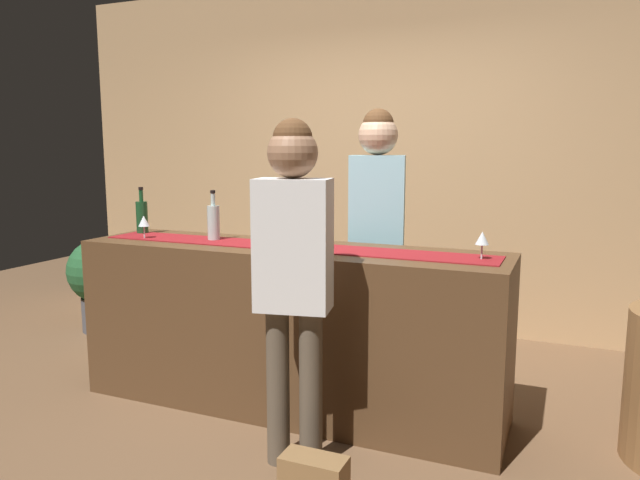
# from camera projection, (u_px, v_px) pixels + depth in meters

# --- Properties ---
(ground_plane) EXTENTS (10.00, 10.00, 0.00)m
(ground_plane) POSITION_uv_depth(u_px,v_px,m) (289.00, 406.00, 3.52)
(ground_plane) COLOR brown
(back_wall) EXTENTS (6.00, 0.12, 2.90)m
(back_wall) POSITION_uv_depth(u_px,v_px,m) (387.00, 154.00, 5.03)
(back_wall) COLOR tan
(back_wall) RESTS_ON ground
(bar_counter) EXTENTS (2.47, 0.60, 0.95)m
(bar_counter) POSITION_uv_depth(u_px,v_px,m) (288.00, 328.00, 3.45)
(bar_counter) COLOR #543821
(bar_counter) RESTS_ON ground
(counter_runner_cloth) EXTENTS (2.34, 0.28, 0.01)m
(counter_runner_cloth) POSITION_uv_depth(u_px,v_px,m) (288.00, 246.00, 3.38)
(counter_runner_cloth) COLOR maroon
(counter_runner_cloth) RESTS_ON bar_counter
(wine_bottle_green) EXTENTS (0.07, 0.07, 0.30)m
(wine_bottle_green) POSITION_uv_depth(u_px,v_px,m) (142.00, 216.00, 3.87)
(wine_bottle_green) COLOR #194723
(wine_bottle_green) RESTS_ON bar_counter
(wine_bottle_clear) EXTENTS (0.07, 0.07, 0.30)m
(wine_bottle_clear) POSITION_uv_depth(u_px,v_px,m) (214.00, 222.00, 3.59)
(wine_bottle_clear) COLOR #B2C6C1
(wine_bottle_clear) RESTS_ON bar_counter
(wine_glass_near_customer) EXTENTS (0.07, 0.07, 0.14)m
(wine_glass_near_customer) POSITION_uv_depth(u_px,v_px,m) (144.00, 222.00, 3.64)
(wine_glass_near_customer) COLOR silver
(wine_glass_near_customer) RESTS_ON bar_counter
(wine_glass_mid_counter) EXTENTS (0.07, 0.07, 0.14)m
(wine_glass_mid_counter) POSITION_uv_depth(u_px,v_px,m) (482.00, 239.00, 2.95)
(wine_glass_mid_counter) COLOR silver
(wine_glass_mid_counter) RESTS_ON bar_counter
(bartender) EXTENTS (0.38, 0.27, 1.74)m
(bartender) POSITION_uv_depth(u_px,v_px,m) (377.00, 215.00, 3.75)
(bartender) COLOR #26262B
(bartender) RESTS_ON ground
(customer_sipping) EXTENTS (0.37, 0.26, 1.64)m
(customer_sipping) POSITION_uv_depth(u_px,v_px,m) (293.00, 259.00, 2.73)
(customer_sipping) COLOR brown
(customer_sipping) RESTS_ON ground
(potted_plant_tall) EXTENTS (0.53, 0.53, 0.77)m
(potted_plant_tall) POSITION_uv_depth(u_px,v_px,m) (101.00, 278.00, 4.93)
(potted_plant_tall) COLOR #4C4C51
(potted_plant_tall) RESTS_ON ground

